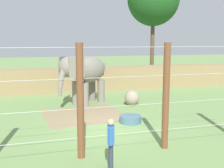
% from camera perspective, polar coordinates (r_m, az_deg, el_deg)
% --- Properties ---
extents(ground_plane, '(120.00, 120.00, 0.00)m').
position_cam_1_polar(ground_plane, '(12.93, -1.05, -9.30)').
color(ground_plane, '#759956').
extents(dirt_patch, '(4.81, 4.46, 0.01)m').
position_cam_1_polar(dirt_patch, '(15.28, -5.80, -6.43)').
color(dirt_patch, '#937F5B').
rests_on(dirt_patch, ground).
extents(embankment_wall, '(36.00, 1.80, 1.91)m').
position_cam_1_polar(embankment_wall, '(22.37, -7.57, 0.95)').
color(embankment_wall, '#997F56').
rests_on(embankment_wall, ground).
extents(elephant, '(3.77, 3.23, 3.15)m').
position_cam_1_polar(elephant, '(17.43, -5.74, 2.47)').
color(elephant, gray).
rests_on(elephant, ground).
extents(enrichment_ball, '(0.97, 0.97, 0.97)m').
position_cam_1_polar(enrichment_ball, '(17.40, 4.22, -2.88)').
color(enrichment_ball, gray).
rests_on(enrichment_ball, ground).
extents(cable_fence, '(10.78, 0.25, 4.02)m').
position_cam_1_polar(cable_fence, '(9.73, 2.97, -3.16)').
color(cable_fence, brown).
rests_on(cable_fence, ground).
extents(zookeeper, '(0.32, 0.59, 1.67)m').
position_cam_1_polar(zookeeper, '(8.74, -0.24, -12.02)').
color(zookeeper, '#33384C').
rests_on(zookeeper, ground).
extents(water_tub, '(1.10, 1.10, 0.35)m').
position_cam_1_polar(water_tub, '(13.79, 3.87, -7.35)').
color(water_tub, slate).
rests_on(water_tub, ground).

